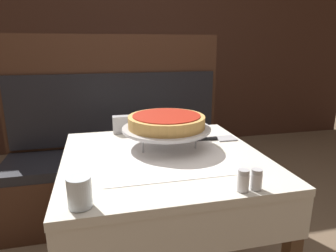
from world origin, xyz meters
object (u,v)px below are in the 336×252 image
Objects in this scene: napkin_holder at (122,124)px; deep_dish_pizza at (166,121)px; booth_bench at (120,165)px; salt_shaker at (243,180)px; condiment_caddy at (127,87)px; dining_table_rear at (138,104)px; pizza_pan_stand at (166,129)px; pizza_server at (213,139)px; water_glass_near at (80,192)px; pepper_shaker at (256,179)px; dining_table_front at (163,178)px.

deep_dish_pizza is at bearing -55.68° from napkin_holder.
salt_shaker is at bearing -75.35° from booth_bench.
condiment_caddy is (0.17, 1.43, -0.00)m from napkin_holder.
condiment_caddy is at bearing 142.96° from dining_table_rear.
dining_table_rear is 1.39m from napkin_holder.
pizza_pan_stand reaches higher than salt_shaker.
pizza_server is (0.25, 0.03, -0.07)m from pizza_pan_stand.
pizza_pan_stand is 1.67× the size of pizza_server.
napkin_holder is (0.19, 0.73, -0.00)m from water_glass_near.
pizza_pan_stand reaches higher than dining_table_rear.
salt_shaker is (0.31, -1.20, 0.40)m from booth_bench.
pizza_server is 2.66× the size of water_glass_near.
salt_shaker is at bearing -74.34° from pizza_pan_stand.
dining_table_front is at bearing 120.79° from pepper_shaker.
dining_table_rear is at bearing 91.34° from salt_shaker.
deep_dish_pizza is at bearing -89.66° from condiment_caddy.
pizza_pan_stand is 1.16× the size of deep_dish_pizza.
deep_dish_pizza is 0.60m from water_glass_near.
salt_shaker is 0.81m from napkin_holder.
water_glass_near reaches higher than dining_table_rear.
pepper_shaker is at bearing -69.37° from deep_dish_pizza.
water_glass_near is (-0.33, -0.36, 0.16)m from dining_table_front.
booth_bench is at bearing 106.73° from pepper_shaker.
dining_table_rear is 1.63m from deep_dish_pizza.
dining_table_front is 0.34m from pizza_server.
napkin_holder reaches higher than pepper_shaker.
booth_bench reaches higher than pizza_server.
water_glass_near is (-0.61, -0.50, 0.04)m from pizza_server.
deep_dish_pizza is 0.51m from salt_shaker.
dining_table_rear is at bearing 78.84° from napkin_holder.
pizza_server is (0.29, 0.15, 0.11)m from dining_table_front.
condiment_caddy is (-0.10, 0.07, 0.16)m from dining_table_rear.
deep_dish_pizza reaches higher than water_glass_near.
water_glass_near is at bearing -102.30° from dining_table_rear.
pepper_shaker is at bearing -87.39° from dining_table_rear.
napkin_holder is (-0.32, 0.75, 0.01)m from salt_shaker.
deep_dish_pizza is at bearing 110.63° from pepper_shaker.
napkin_holder is (-0.18, 0.26, -0.03)m from pizza_pan_stand.
deep_dish_pizza is 0.33m from napkin_holder.
booth_bench is 1.08m from condiment_caddy.
pizza_server is 0.53m from pepper_shaker.
booth_bench is 0.61m from napkin_holder.
deep_dish_pizza reaches higher than pizza_pan_stand.
water_glass_near reaches higher than pepper_shaker.
booth_bench is at bearing 99.38° from dining_table_front.
pizza_server is (0.42, -0.67, 0.37)m from booth_bench.
deep_dish_pizza is 4.86× the size of salt_shaker.
booth_bench is at bearing 89.56° from napkin_holder.
booth_bench is 20.96× the size of salt_shaker.
booth_bench reaches higher than dining_table_front.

